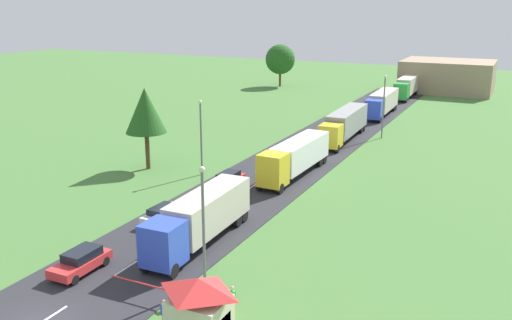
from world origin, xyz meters
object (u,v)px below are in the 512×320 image
object	(u,v)px
car_third	(228,179)
tree_oak	(280,59)
lamppost_lead	(203,221)
guard_booth	(199,312)
truck_lead	(200,217)
lamppost_third	(384,103)
person_lead	(232,300)
tree_birch	(145,111)
car_lead	(81,261)
truck_second	(295,156)
truck_third	(345,124)
truck_fifth	(407,86)
person_second	(165,314)
distant_building	(447,76)
truck_fourth	(382,102)
lamppost_second	(201,133)
car_second	(164,213)

from	to	relation	value
car_third	tree_oak	world-z (taller)	tree_oak
lamppost_lead	guard_booth	bearing A→B (deg)	-61.29
truck_lead	lamppost_lead	size ratio (longest dim) A/B	1.51
lamppost_third	tree_oak	xyz separation A→B (m)	(-30.55, 36.73, 1.04)
person_lead	lamppost_lead	distance (m)	5.10
guard_booth	person_lead	xyz separation A→B (m)	(0.15, 3.24, -0.94)
car_third	lamppost_third	xyz separation A→B (m)	(8.33, 26.46, 3.76)
person_lead	tree_oak	xyz separation A→B (m)	(-33.38, 82.92, 4.63)
tree_birch	lamppost_third	bearing A→B (deg)	52.45
tree_birch	car_lead	bearing A→B (deg)	-63.90
guard_booth	tree_oak	size ratio (longest dim) A/B	0.44
truck_second	truck_third	xyz separation A→B (m)	(-0.13, 17.03, 0.08)
truck_second	truck_fifth	xyz separation A→B (m)	(0.27, 53.71, 0.06)
tree_oak	truck_third	bearing A→B (deg)	-56.47
person_lead	person_second	size ratio (longest dim) A/B	1.03
car_third	person_second	distance (m)	24.15
car_lead	tree_oak	distance (m)	85.74
distant_building	tree_oak	bearing A→B (deg)	-166.49
truck_fourth	distant_building	bearing A→B (deg)	79.36
lamppost_second	truck_fourth	bearing A→B (deg)	76.81
lamppost_lead	lamppost_second	distance (m)	23.62
lamppost_third	tree_birch	xyz separation A→B (m)	(-18.96, -24.66, 1.69)
truck_fourth	tree_birch	size ratio (longest dim) A/B	1.48
truck_second	car_second	size ratio (longest dim) A/B	2.93
tree_oak	lamppost_lead	bearing A→B (deg)	-69.45
lamppost_lead	truck_third	bearing A→B (deg)	95.29
truck_second	person_second	size ratio (longest dim) A/B	7.17
car_lead	tree_oak	bearing A→B (deg)	104.92
distant_building	truck_lead	bearing A→B (deg)	-93.98
lamppost_third	tree_birch	size ratio (longest dim) A/B	0.95
car_third	lamppost_lead	world-z (taller)	lamppost_lead
truck_third	guard_booth	size ratio (longest dim) A/B	3.72
tree_oak	tree_birch	distance (m)	62.48
car_lead	truck_third	bearing A→B (deg)	84.05
truck_lead	person_lead	bearing A→B (deg)	-48.41
truck_third	truck_fourth	world-z (taller)	truck_third
truck_lead	lamppost_lead	bearing A→B (deg)	-56.34
person_second	lamppost_lead	world-z (taller)	lamppost_lead
person_lead	lamppost_third	world-z (taller)	lamppost_third
tree_oak	tree_birch	xyz separation A→B (m)	(11.59, -61.40, 0.65)
person_lead	tree_birch	xyz separation A→B (m)	(-21.78, 21.53, 5.28)
truck_second	lamppost_second	bearing A→B (deg)	-157.37
truck_third	guard_booth	distance (m)	46.67
lamppost_lead	tree_birch	size ratio (longest dim) A/B	0.91
truck_fourth	lamppost_second	distance (m)	39.86
car_lead	person_lead	distance (m)	11.34
truck_second	lamppost_third	xyz separation A→B (m)	(3.93, 20.28, 2.46)
lamppost_lead	lamppost_second	world-z (taller)	lamppost_lead
truck_lead	truck_third	xyz separation A→B (m)	(-0.20, 35.41, 0.06)
distant_building	guard_booth	bearing A→B (deg)	-89.55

